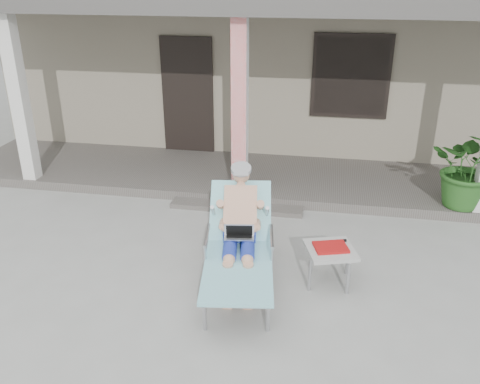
# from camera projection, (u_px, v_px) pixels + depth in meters

# --- Properties ---
(ground) EXTENTS (60.00, 60.00, 0.00)m
(ground) POSITION_uv_depth(u_px,v_px,m) (208.00, 276.00, 6.00)
(ground) COLOR #9E9E99
(ground) RESTS_ON ground
(house) EXTENTS (10.40, 5.40, 3.30)m
(house) POSITION_uv_depth(u_px,v_px,m) (275.00, 51.00, 11.18)
(house) COLOR gray
(house) RESTS_ON ground
(porch_deck) EXTENTS (10.00, 2.00, 0.15)m
(porch_deck) POSITION_uv_depth(u_px,v_px,m) (249.00, 177.00, 8.68)
(porch_deck) COLOR #605B56
(porch_deck) RESTS_ON ground
(porch_overhang) EXTENTS (10.00, 2.30, 2.85)m
(porch_overhang) POSITION_uv_depth(u_px,v_px,m) (249.00, 9.00, 7.53)
(porch_overhang) COLOR silver
(porch_overhang) RESTS_ON porch_deck
(porch_step) EXTENTS (2.00, 0.30, 0.07)m
(porch_step) POSITION_uv_depth(u_px,v_px,m) (236.00, 207.00, 7.66)
(porch_step) COLOR #605B56
(porch_step) RESTS_ON ground
(lounger) EXTENTS (0.99, 2.00, 1.26)m
(lounger) POSITION_uv_depth(u_px,v_px,m) (239.00, 219.00, 5.66)
(lounger) COLOR #B7B7BC
(lounger) RESTS_ON ground
(side_table) EXTENTS (0.66, 0.66, 0.47)m
(side_table) POSITION_uv_depth(u_px,v_px,m) (330.00, 252.00, 5.74)
(side_table) COLOR #ADACA8
(side_table) RESTS_ON ground
(potted_palm) EXTENTS (1.27, 1.17, 1.18)m
(potted_palm) POSITION_uv_depth(u_px,v_px,m) (471.00, 168.00, 7.20)
(potted_palm) COLOR #26591E
(potted_palm) RESTS_ON porch_deck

